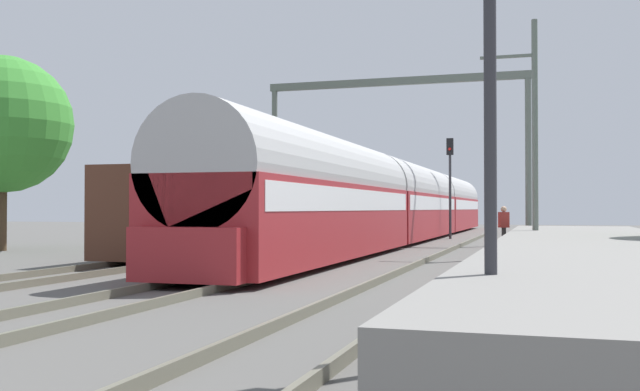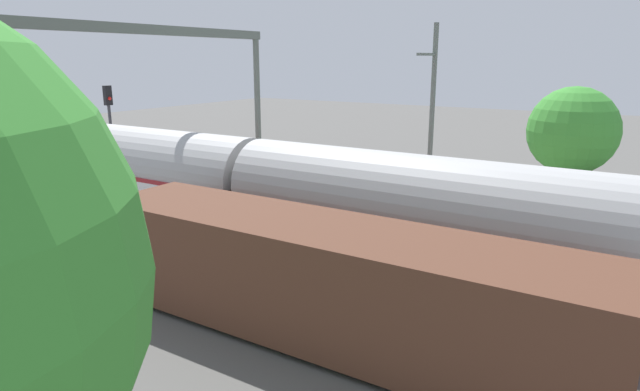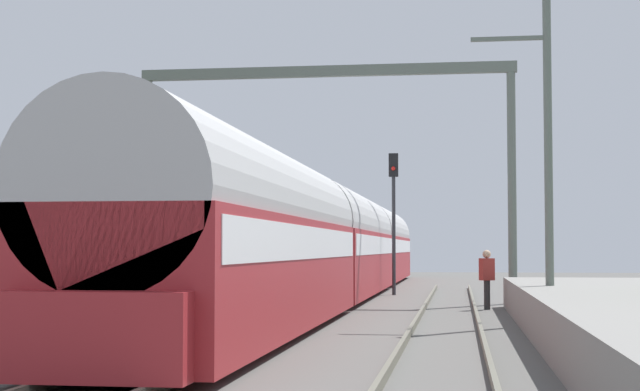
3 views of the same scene
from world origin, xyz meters
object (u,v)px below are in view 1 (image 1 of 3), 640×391
passenger_train (408,202)px  catenary_gantry (395,124)px  railway_signal_far (450,175)px  person_crossing (504,223)px  freight_car (227,213)px  railway_signal_near (490,57)px

passenger_train → catenary_gantry: (0.00, -3.53, 3.67)m
railway_signal_far → person_crossing: bearing=-69.5°
passenger_train → catenary_gantry: size_ratio=3.90×
passenger_train → freight_car: bearing=-106.8°
passenger_train → railway_signal_far: size_ratio=9.06×
freight_car → railway_signal_far: bearing=68.8°
passenger_train → railway_signal_near: railway_signal_near is taller
person_crossing → catenary_gantry: (-5.19, 3.24, 4.61)m
railway_signal_near → railway_signal_far: (-4.33, 31.32, 0.13)m
passenger_train → catenary_gantry: catenary_gantry is taller
freight_car → railway_signal_far: (6.02, 15.56, 1.98)m
railway_signal_near → railway_signal_far: size_ratio=0.96×
railway_signal_near → catenary_gantry: 26.66m
freight_car → railway_signal_far: 16.80m
person_crossing → railway_signal_near: (1.06, -22.57, 2.29)m
person_crossing → railway_signal_far: size_ratio=0.32×
railway_signal_far → catenary_gantry: 6.23m
passenger_train → railway_signal_near: size_ratio=9.47×
freight_car → railway_signal_near: bearing=-56.7°
freight_car → passenger_train: bearing=73.2°
catenary_gantry → railway_signal_far: bearing=70.8°
freight_car → person_crossing: (9.29, 6.81, -0.44)m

